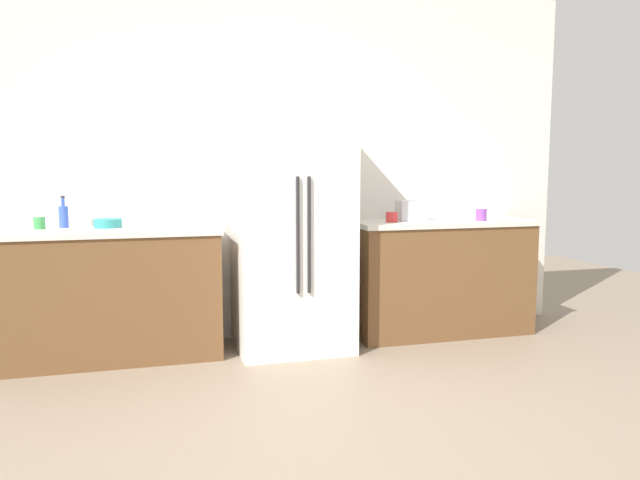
# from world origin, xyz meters

# --- Properties ---
(ground_plane) EXTENTS (10.41, 10.41, 0.00)m
(ground_plane) POSITION_xyz_m (0.00, 0.00, 0.00)
(ground_plane) COLOR gray
(kitchen_back_panel) EXTENTS (5.21, 0.10, 2.82)m
(kitchen_back_panel) POSITION_xyz_m (0.00, 1.98, 1.41)
(kitchen_back_panel) COLOR silver
(kitchen_back_panel) RESTS_ON ground_plane
(counter_left) EXTENTS (1.53, 0.59, 0.94)m
(counter_left) POSITION_xyz_m (-1.17, 1.64, 0.47)
(counter_left) COLOR brown
(counter_left) RESTS_ON ground_plane
(counter_right) EXTENTS (1.49, 0.59, 0.94)m
(counter_right) POSITION_xyz_m (1.40, 1.64, 0.47)
(counter_right) COLOR brown
(counter_right) RESTS_ON ground_plane
(refrigerator) EXTENTS (0.83, 0.73, 1.80)m
(refrigerator) POSITION_xyz_m (0.13, 1.55, 0.90)
(refrigerator) COLOR white
(refrigerator) RESTS_ON ground_plane
(toaster) EXTENTS (0.23, 0.14, 0.16)m
(toaster) POSITION_xyz_m (1.15, 1.66, 1.02)
(toaster) COLOR silver
(toaster) RESTS_ON counter_right
(bottle_a) EXTENTS (0.06, 0.06, 0.23)m
(bottle_a) POSITION_xyz_m (-1.48, 1.79, 1.02)
(bottle_a) COLOR blue
(bottle_a) RESTS_ON counter_left
(cup_a) EXTENTS (0.09, 0.09, 0.08)m
(cup_a) POSITION_xyz_m (0.94, 1.57, 0.98)
(cup_a) COLOR red
(cup_a) RESTS_ON counter_right
(cup_b) EXTENTS (0.09, 0.09, 0.09)m
(cup_b) POSITION_xyz_m (1.69, 1.50, 0.99)
(cup_b) COLOR purple
(cup_b) RESTS_ON counter_right
(cup_c) EXTENTS (0.08, 0.08, 0.08)m
(cup_c) POSITION_xyz_m (-1.64, 1.74, 0.98)
(cup_c) COLOR green
(cup_c) RESTS_ON counter_left
(bowl_a) EXTENTS (0.19, 0.19, 0.06)m
(bowl_a) POSITION_xyz_m (-1.18, 1.72, 0.97)
(bowl_a) COLOR teal
(bowl_a) RESTS_ON counter_left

